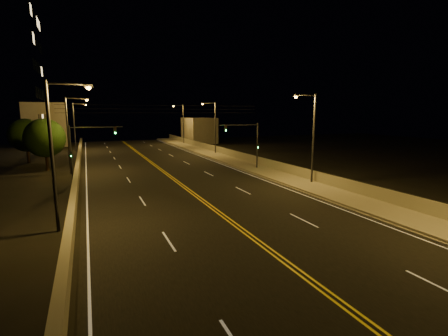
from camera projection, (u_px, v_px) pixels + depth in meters
name	position (u px, v px, depth m)	size (l,w,h in m)	color
road	(194.00, 194.00, 28.20)	(18.00, 120.00, 0.02)	black
sidewalk	(297.00, 182.00, 32.34)	(3.60, 120.00, 0.30)	gray
curb	(281.00, 185.00, 31.63)	(0.14, 120.00, 0.15)	gray
parapet_wall	(311.00, 175.00, 32.87)	(0.30, 120.00, 1.00)	gray
jersey_barrier	(74.00, 200.00, 24.46)	(0.45, 120.00, 0.96)	gray
distant_building_right	(199.00, 130.00, 77.19)	(6.00, 10.00, 5.84)	gray
distant_building_left	(46.00, 124.00, 69.27)	(8.00, 8.00, 9.12)	gray
parapet_rail	(311.00, 170.00, 32.78)	(0.06, 0.06, 120.00)	black
lane_markings	(194.00, 194.00, 28.14)	(17.32, 116.00, 0.00)	silver
streetlight_1	(311.00, 133.00, 30.94)	(2.55, 0.28, 8.77)	#2D2D33
streetlight_2	(214.00, 124.00, 54.32)	(2.55, 0.28, 8.77)	#2D2D33
streetlight_3	(182.00, 122.00, 71.86)	(2.55, 0.28, 8.77)	#2D2D33
streetlight_4	(57.00, 146.00, 18.67)	(2.55, 0.28, 8.77)	#2D2D33
streetlight_5	(71.00, 130.00, 36.90)	(2.55, 0.28, 8.77)	#2D2D33
streetlight_6	(76.00, 124.00, 58.92)	(2.55, 0.28, 8.77)	#2D2D33
traffic_signal_right	(250.00, 140.00, 39.34)	(5.11, 0.31, 5.78)	#2D2D33
traffic_signal_left	(82.00, 147.00, 32.12)	(5.11, 0.31, 5.78)	#2D2D33
overhead_wires	(166.00, 109.00, 35.59)	(22.00, 0.03, 0.83)	black
tree_0	(45.00, 138.00, 39.13)	(4.68, 4.68, 6.35)	black
tree_1	(26.00, 135.00, 45.38)	(4.60, 4.60, 6.23)	black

